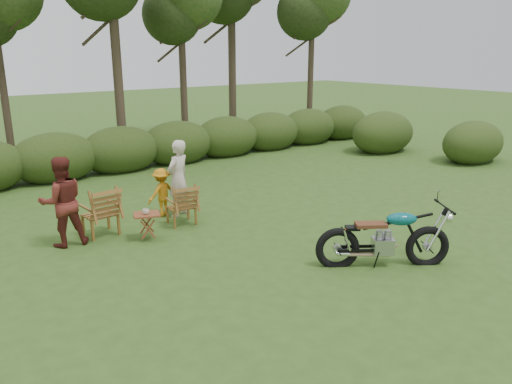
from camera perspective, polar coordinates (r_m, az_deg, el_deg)
ground at (r=9.07m, az=7.69°, el=-8.03°), size 80.00×80.00×0.00m
tree_line at (r=16.82m, az=-15.40°, el=15.89°), size 22.52×11.62×8.14m
motorcycle at (r=9.18m, az=14.12°, el=-8.07°), size 2.33×1.96×1.28m
lawn_chair_right at (r=11.04m, az=-8.46°, el=-3.61°), size 0.69×0.69×0.90m
lawn_chair_left at (r=10.78m, az=-17.22°, el=-4.67°), size 0.75×0.75×1.03m
side_table at (r=10.20m, az=-12.31°, el=-3.86°), size 0.65×0.60×0.54m
cup at (r=10.07m, az=-12.48°, el=-2.19°), size 0.13×0.13×0.10m
adult_a at (r=11.58m, az=-8.70°, el=-2.69°), size 0.75×0.63×1.76m
adult_b at (r=10.45m, az=-20.81°, el=-5.66°), size 0.92×0.75×1.76m
child at (r=11.65m, az=-10.60°, el=-2.66°), size 0.79×0.56×1.11m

